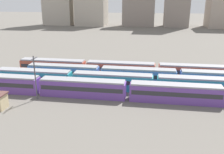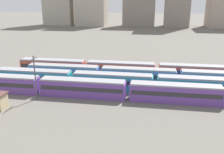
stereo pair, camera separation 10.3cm
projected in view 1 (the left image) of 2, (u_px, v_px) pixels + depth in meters
ground_plane at (61, 82)px, 60.63m from camera, size 600.00×600.00×0.00m
train_track_0 at (175, 93)px, 48.73m from camera, size 93.60×3.06×3.75m
train_track_3 at (194, 72)px, 62.50m from camera, size 93.60×3.06×3.75m
catenary_pole_0 at (35, 75)px, 49.12m from camera, size 0.24×3.20×9.09m
distant_building_2 at (139, 2)px, 177.13m from camera, size 22.91×12.14×33.99m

